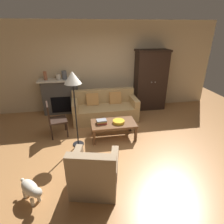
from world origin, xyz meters
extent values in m
plane|color=#B27A47|center=(0.00, 0.00, 0.00)|extent=(9.60, 9.60, 0.00)
cube|color=beige|center=(0.00, 2.55, 1.40)|extent=(7.20, 0.10, 2.80)
cube|color=#4C4947|center=(-1.55, 2.30, 0.54)|extent=(1.10, 0.36, 1.08)
cube|color=black|center=(-1.55, 2.12, 0.34)|extent=(0.60, 0.01, 0.52)
cube|color=white|center=(-1.55, 2.28, 1.10)|extent=(1.26, 0.48, 0.04)
cube|color=black|center=(1.40, 2.22, 0.95)|extent=(1.00, 0.52, 1.89)
cube|color=black|center=(1.40, 2.22, 1.92)|extent=(1.06, 0.55, 0.06)
sphere|color=#ADAFB5|center=(1.34, 1.95, 0.98)|extent=(0.04, 0.04, 0.04)
sphere|color=#ADAFB5|center=(1.46, 1.95, 0.98)|extent=(0.04, 0.04, 0.04)
cube|color=tan|center=(-0.22, 1.53, 0.22)|extent=(1.91, 0.87, 0.44)
cube|color=tan|center=(-0.23, 1.87, 0.65)|extent=(1.90, 0.21, 0.42)
cube|color=tan|center=(-1.10, 1.52, 0.55)|extent=(0.17, 0.80, 0.22)
cube|color=tan|center=(0.66, 1.55, 0.55)|extent=(0.17, 0.80, 0.22)
cube|color=tan|center=(-0.58, 1.73, 0.61)|extent=(0.36, 0.19, 0.37)
cube|color=tan|center=(0.12, 1.74, 0.61)|extent=(0.36, 0.19, 0.37)
cube|color=brown|center=(-0.15, 0.50, 0.39)|extent=(1.10, 0.60, 0.05)
cube|color=brown|center=(-0.66, 0.24, 0.18)|extent=(0.06, 0.06, 0.37)
cube|color=brown|center=(0.36, 0.24, 0.18)|extent=(0.06, 0.06, 0.37)
cube|color=brown|center=(-0.66, 0.76, 0.18)|extent=(0.06, 0.06, 0.37)
cube|color=brown|center=(0.36, 0.76, 0.18)|extent=(0.06, 0.06, 0.37)
cylinder|color=gold|center=(-0.03, 0.45, 0.45)|extent=(0.29, 0.29, 0.07)
cube|color=#B73833|center=(-0.44, 0.50, 0.44)|extent=(0.24, 0.17, 0.04)
cube|color=gold|center=(-0.45, 0.50, 0.47)|extent=(0.25, 0.18, 0.03)
cube|color=gray|center=(-0.45, 0.50, 0.50)|extent=(0.25, 0.19, 0.03)
cylinder|color=#A86042|center=(-1.93, 2.28, 1.25)|extent=(0.10, 0.10, 0.26)
cylinder|color=beige|center=(-1.55, 2.28, 1.20)|extent=(0.14, 0.14, 0.17)
cylinder|color=#565B66|center=(-1.37, 2.28, 1.25)|extent=(0.15, 0.15, 0.25)
cube|color=#997F60|center=(-0.74, -1.03, 0.21)|extent=(0.92, 0.92, 0.42)
cube|color=#997F60|center=(-0.82, -1.33, 0.65)|extent=(0.78, 0.34, 0.46)
cube|color=#997F60|center=(-0.42, -1.11, 0.52)|extent=(0.28, 0.71, 0.20)
cube|color=#997F60|center=(-1.06, -0.95, 0.52)|extent=(0.28, 0.71, 0.20)
cube|color=black|center=(-1.53, 0.85, 0.43)|extent=(0.52, 0.52, 0.04)
cylinder|color=black|center=(-1.31, 0.70, 0.21)|extent=(0.04, 0.04, 0.41)
cylinder|color=black|center=(-1.38, 1.07, 0.21)|extent=(0.04, 0.04, 0.41)
cylinder|color=black|center=(-1.68, 0.62, 0.21)|extent=(0.04, 0.04, 0.41)
cylinder|color=black|center=(-1.75, 0.99, 0.21)|extent=(0.04, 0.04, 0.41)
cube|color=black|center=(-1.73, 0.81, 0.68)|extent=(0.13, 0.44, 0.45)
cylinder|color=black|center=(-1.04, 0.31, 0.01)|extent=(0.26, 0.26, 0.02)
cylinder|color=black|center=(-1.04, 0.31, 0.77)|extent=(0.03, 0.03, 1.53)
cone|color=white|center=(-1.04, 0.31, 1.64)|extent=(0.36, 0.36, 0.26)
ellipsoid|color=beige|center=(-1.80, -1.16, 0.25)|extent=(0.41, 0.43, 0.22)
sphere|color=beige|center=(-1.64, -1.34, 0.31)|extent=(0.15, 0.15, 0.15)
cylinder|color=beige|center=(-1.68, -1.21, 0.07)|extent=(0.06, 0.06, 0.14)
cylinder|color=beige|center=(-1.76, -1.29, 0.07)|extent=(0.06, 0.06, 0.14)
cylinder|color=beige|center=(-1.84, -1.03, 0.07)|extent=(0.06, 0.06, 0.14)
cylinder|color=beige|center=(-1.92, -1.10, 0.07)|extent=(0.06, 0.06, 0.14)
sphere|color=beige|center=(-1.95, -0.98, 0.27)|extent=(0.06, 0.06, 0.06)
camera|label=1|loc=(-0.87, -3.55, 2.58)|focal=29.88mm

